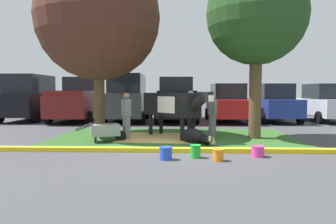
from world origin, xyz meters
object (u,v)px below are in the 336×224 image
person_visitor_far (191,110)px  bucket_pink (258,151)px  shade_tree_left (98,19)px  pickup_truck_maroon (79,101)px  calf_lying (194,136)px  bucket_orange (218,155)px  cow_holstein (173,105)px  shade_tree_right (257,15)px  bucket_green (196,151)px  suv_black (30,98)px  bucket_blue (166,153)px  suv_dark_grey (128,98)px  person_handler (126,115)px  sedan_red (227,103)px  pickup_truck_black (176,100)px  hatchback_white (324,103)px  person_visitor_near (212,114)px  sedan_blue (273,103)px  wheelbarrow (106,130)px

person_visitor_far → bucket_pink: person_visitor_far is taller
shade_tree_left → pickup_truck_maroon: (-2.57, 5.71, -3.15)m
calf_lying → bucket_orange: (0.46, -2.37, -0.09)m
shade_tree_left → calf_lying: size_ratio=5.31×
bucket_pink → pickup_truck_maroon: (-7.49, 9.40, 0.97)m
cow_holstein → shade_tree_right: bearing=-0.6°
bucket_green → suv_black: 13.06m
shade_tree_right → bucket_green: shade_tree_right is taller
suv_black → calf_lying: bearing=-41.0°
shade_tree_right → bucket_pink: bearing=-101.5°
calf_lying → bucket_blue: calf_lying is taller
shade_tree_right → suv_black: (-10.90, 6.42, -2.92)m
suv_black → suv_dark_grey: bearing=-3.9°
person_handler → sedan_red: bearing=56.5°
suv_dark_grey → shade_tree_right: bearing=-48.3°
suv_black → bucket_orange: bearing=-47.3°
pickup_truck_black → sedan_red: 2.79m
shade_tree_right → calf_lying: bearing=-150.6°
bucket_blue → calf_lying: bearing=71.2°
shade_tree_left → shade_tree_right: shade_tree_left is taller
bucket_blue → pickup_truck_maroon: pickup_truck_maroon is taller
bucket_orange → hatchback_white: (6.87, 10.00, 0.84)m
pickup_truck_maroon → pickup_truck_black: (5.33, 0.23, 0.00)m
person_visitor_near → sedan_blue: size_ratio=0.35×
shade_tree_left → person_handler: 3.77m
person_handler → suv_dark_grey: bearing=98.9°
shade_tree_left → suv_black: shade_tree_left is taller
bucket_pink → bucket_blue: bearing=-169.5°
person_visitor_far → bucket_green: 4.94m
cow_holstein → pickup_truck_maroon: pickup_truck_maroon is taller
shade_tree_left → hatchback_white: size_ratio=1.47×
pickup_truck_black → pickup_truck_maroon: bearing=-177.6°
person_handler → pickup_truck_black: 7.22m
bucket_orange → wheelbarrow: bearing=141.7°
bucket_green → suv_black: size_ratio=0.07×
shade_tree_left → calf_lying: (3.42, -1.83, -4.02)m
suv_dark_grey → bucket_pink: bearing=-62.4°
suv_black → suv_dark_grey: 5.52m
shade_tree_right → suv_black: bearing=149.5°
shade_tree_left → hatchback_white: 12.65m
person_handler → pickup_truck_maroon: 7.78m
person_visitor_far → shade_tree_left: bearing=-163.3°
person_visitor_far → suv_dark_grey: (-3.23, 4.41, 0.38)m
bucket_blue → suv_dark_grey: (-2.47, 9.54, 1.11)m
pickup_truck_maroon → pickup_truck_black: same height
sedan_blue → hatchback_white: (2.76, 0.13, 0.00)m
bucket_green → bucket_blue: bearing=-161.4°
person_visitor_near → bucket_orange: person_visitor_near is taller
bucket_green → pickup_truck_black: pickup_truck_black is taller
cow_holstein → suv_dark_grey: bearing=113.1°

